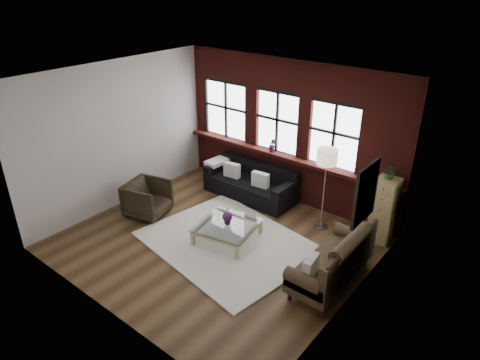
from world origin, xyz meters
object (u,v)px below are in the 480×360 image
Objects in this scene: coffee_table at (227,232)px; floor_lamp at (324,186)px; vintage_settee at (332,257)px; dark_sofa at (250,181)px; armchair at (147,199)px; drawer_chest at (384,210)px; vase at (227,221)px.

coffee_table is 2.13m from floor_lamp.
vintage_settee is at bearing 3.69° from coffee_table.
armchair is at bearing -120.96° from dark_sofa.
armchair is 4.87m from drawer_chest.
armchair is 0.45× the size of floor_lamp.
vintage_settee is (2.94, -1.59, 0.11)m from dark_sofa.
drawer_chest reaches higher than coffee_table.
drawer_chest is at bearing 38.82° from coffee_table.
armchair is at bearing -173.76° from vintage_settee.
coffee_table is 3.05m from drawer_chest.
vintage_settee reaches higher than dark_sofa.
vintage_settee is at bearing -95.52° from drawer_chest.
drawer_chest is at bearing 14.66° from floor_lamp.
vase reaches higher than coffee_table.
vase is (0.77, -1.73, 0.03)m from dark_sofa.
vintage_settee is 4.19m from armchair.
vintage_settee is at bearing -99.09° from armchair.
vintage_settee is at bearing -55.97° from floor_lamp.
vintage_settee is at bearing 3.69° from vase.
floor_lamp is (-0.98, 1.44, 0.44)m from vintage_settee.
floor_lamp is (3.19, 1.90, 0.56)m from armchair.
coffee_table is (1.99, 0.32, -0.21)m from armchair.
dark_sofa is 1.98× the size of coffee_table.
vintage_settee reaches higher than coffee_table.
dark_sofa is 15.98× the size of vase.
vintage_settee is 1.76m from drawer_chest.
floor_lamp reaches higher than drawer_chest.
dark_sofa is 1.90m from coffee_table.
coffee_table is 0.82× the size of drawer_chest.
vase is at bearing -176.31° from vintage_settee.
armchair is 6.22× the size of vase.
drawer_chest reaches higher than vintage_settee.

